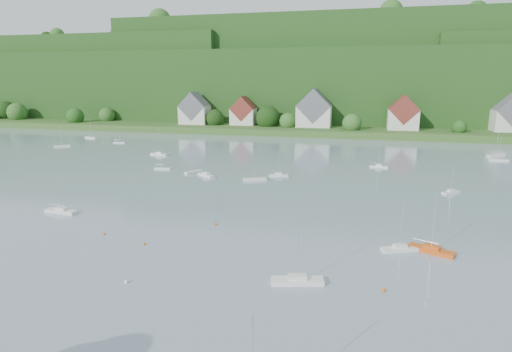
# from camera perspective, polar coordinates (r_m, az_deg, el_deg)

# --- Properties ---
(far_shore_strip) EXTENTS (600.00, 60.00, 3.00)m
(far_shore_strip) POSITION_cam_1_polar(r_m,az_deg,el_deg) (216.91, 6.80, 6.60)
(far_shore_strip) COLOR #2D5921
(far_shore_strip) RESTS_ON ground
(forested_ridge) EXTENTS (620.00, 181.22, 69.89)m
(forested_ridge) POSITION_cam_1_polar(r_m,az_deg,el_deg) (283.78, 8.77, 12.34)
(forested_ridge) COLOR #1A3A12
(forested_ridge) RESTS_ON ground
(village_building_0) EXTENTS (14.00, 10.40, 16.00)m
(village_building_0) POSITION_cam_1_polar(r_m,az_deg,el_deg) (217.41, -8.30, 8.70)
(village_building_0) COLOR silver
(village_building_0) RESTS_ON far_shore_strip
(village_building_1) EXTENTS (12.00, 9.36, 14.00)m
(village_building_1) POSITION_cam_1_polar(r_m,az_deg,el_deg) (211.32, -1.72, 8.50)
(village_building_1) COLOR silver
(village_building_1) RESTS_ON far_shore_strip
(village_building_2) EXTENTS (16.00, 11.44, 18.00)m
(village_building_2) POSITION_cam_1_polar(r_m,az_deg,el_deg) (203.67, 7.85, 8.65)
(village_building_2) COLOR silver
(village_building_2) RESTS_ON far_shore_strip
(village_building_3) EXTENTS (13.00, 10.40, 15.50)m
(village_building_3) POSITION_cam_1_polar(r_m,az_deg,el_deg) (201.48, 19.26, 7.77)
(village_building_3) COLOR silver
(village_building_3) RESTS_ON far_shore_strip
(village_building_4) EXTENTS (15.00, 10.40, 16.50)m
(village_building_4) POSITION_cam_1_polar(r_m,az_deg,el_deg) (214.25, 31.30, 6.93)
(village_building_4) COLOR silver
(village_building_4) RESTS_ON far_shore_strip
(near_sailboat_3) EXTENTS (5.72, 3.59, 7.50)m
(near_sailboat_3) POSITION_cam_1_polar(r_m,az_deg,el_deg) (67.38, 18.87, -9.23)
(near_sailboat_3) COLOR white
(near_sailboat_3) RESTS_ON ground
(near_sailboat_4) EXTENTS (6.83, 3.40, 8.89)m
(near_sailboat_4) POSITION_cam_1_polar(r_m,az_deg,el_deg) (54.72, 5.58, -13.82)
(near_sailboat_4) COLOR white
(near_sailboat_4) RESTS_ON ground
(near_sailboat_5) EXTENTS (6.68, 4.38, 8.80)m
(near_sailboat_5) POSITION_cam_1_polar(r_m,az_deg,el_deg) (68.42, 22.62, -9.17)
(near_sailboat_5) COLOR #DA5413
(near_sailboat_5) RESTS_ON ground
(near_sailboat_6) EXTENTS (6.55, 2.25, 8.69)m
(near_sailboat_6) POSITION_cam_1_polar(r_m,az_deg,el_deg) (89.38, -24.83, -4.27)
(near_sailboat_6) COLOR white
(near_sailboat_6) RESTS_ON ground
(mooring_buoy_0) EXTENTS (0.43, 0.43, 0.43)m
(mooring_buoy_0) POSITION_cam_1_polar(r_m,az_deg,el_deg) (68.51, -14.89, -8.97)
(mooring_buoy_0) COLOR #FD6007
(mooring_buoy_0) RESTS_ON ground
(mooring_buoy_1) EXTENTS (0.50, 0.50, 0.50)m
(mooring_buoy_1) POSITION_cam_1_polar(r_m,az_deg,el_deg) (57.26, -17.11, -13.61)
(mooring_buoy_1) COLOR white
(mooring_buoy_1) RESTS_ON ground
(mooring_buoy_2) EXTENTS (0.48, 0.48, 0.48)m
(mooring_buoy_2) POSITION_cam_1_polar(r_m,az_deg,el_deg) (55.14, 16.84, -14.67)
(mooring_buoy_2) COLOR #FD6007
(mooring_buoy_2) RESTS_ON ground
(mooring_buoy_3) EXTENTS (0.48, 0.48, 0.48)m
(mooring_buoy_3) POSITION_cam_1_polar(r_m,az_deg,el_deg) (75.14, -5.53, -6.60)
(mooring_buoy_3) COLOR #FD6007
(mooring_buoy_3) RESTS_ON ground
(mooring_buoy_5) EXTENTS (0.43, 0.43, 0.43)m
(mooring_buoy_5) POSITION_cam_1_polar(r_m,az_deg,el_deg) (74.64, -19.83, -7.47)
(mooring_buoy_5) COLOR #FD6007
(mooring_buoy_5) RESTS_ON ground
(far_sailboat_cluster) EXTENTS (198.52, 64.67, 8.71)m
(far_sailboat_cluster) POSITION_cam_1_polar(r_m,az_deg,el_deg) (131.53, 8.56, 1.97)
(far_sailboat_cluster) COLOR white
(far_sailboat_cluster) RESTS_ON ground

